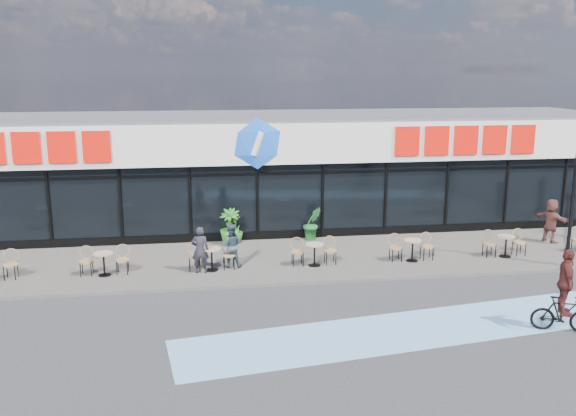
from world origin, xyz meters
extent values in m
plane|color=#28282B|center=(0.00, 0.00, 0.00)|extent=(120.00, 120.00, 0.00)
cube|color=#4F4C46|center=(0.00, 4.50, 0.05)|extent=(44.00, 5.00, 0.10)
cube|color=#6594C0|center=(4.00, -1.50, 0.01)|extent=(14.17, 4.13, 0.01)
cube|color=black|center=(0.00, 10.00, 1.50)|extent=(30.00, 6.00, 3.00)
cube|color=silver|center=(0.00, 9.85, 3.75)|extent=(30.60, 6.30, 1.50)
cube|color=#47474C|center=(0.00, 10.00, 4.55)|extent=(30.60, 6.30, 0.10)
cube|color=navy|center=(0.00, 6.96, 3.05)|extent=(30.60, 0.08, 0.18)
cube|color=black|center=(0.00, 6.97, 2.65)|extent=(30.00, 0.06, 0.08)
cube|color=black|center=(0.00, 6.98, 0.20)|extent=(30.00, 0.10, 0.40)
cube|color=#BE0F07|center=(-8.00, 6.70, 3.80)|extent=(5.63, 0.18, 1.10)
cube|color=#BE0F07|center=(8.00, 6.70, 3.80)|extent=(5.63, 0.18, 1.10)
ellipsoid|color=blue|center=(0.00, 6.70, 3.80)|extent=(1.90, 0.24, 1.90)
cylinder|color=black|center=(-7.50, 6.97, 1.50)|extent=(0.10, 0.10, 3.00)
cylinder|color=black|center=(-5.00, 6.97, 1.50)|extent=(0.10, 0.10, 3.00)
cylinder|color=black|center=(-2.50, 6.97, 1.50)|extent=(0.10, 0.10, 3.00)
cylinder|color=black|center=(0.00, 6.97, 1.50)|extent=(0.10, 0.10, 3.00)
cylinder|color=black|center=(2.50, 6.97, 1.50)|extent=(0.10, 0.10, 3.00)
cylinder|color=black|center=(5.00, 6.97, 1.50)|extent=(0.10, 0.10, 3.00)
cylinder|color=black|center=(7.50, 6.97, 1.50)|extent=(0.10, 0.10, 3.00)
cylinder|color=black|center=(10.00, 6.97, 1.50)|extent=(0.10, 0.10, 3.00)
cylinder|color=black|center=(12.50, 6.97, 1.50)|extent=(0.10, 0.10, 3.00)
cylinder|color=black|center=(9.78, 2.30, 2.68)|extent=(0.12, 0.12, 5.16)
cylinder|color=tan|center=(-5.18, 3.53, 0.82)|extent=(0.60, 0.60, 0.04)
cylinder|color=black|center=(-5.18, 3.53, 0.47)|extent=(0.06, 0.06, 0.70)
cylinder|color=black|center=(-5.18, 3.53, 0.11)|extent=(0.40, 0.40, 0.02)
cylinder|color=tan|center=(-1.82, 3.53, 0.82)|extent=(0.60, 0.60, 0.04)
cylinder|color=black|center=(-1.82, 3.53, 0.47)|extent=(0.06, 0.06, 0.70)
cylinder|color=black|center=(-1.82, 3.53, 0.11)|extent=(0.40, 0.40, 0.02)
cylinder|color=tan|center=(1.54, 3.53, 0.82)|extent=(0.60, 0.60, 0.04)
cylinder|color=black|center=(1.54, 3.53, 0.47)|extent=(0.06, 0.06, 0.70)
cylinder|color=black|center=(1.54, 3.53, 0.11)|extent=(0.40, 0.40, 0.02)
cylinder|color=tan|center=(4.90, 3.53, 0.82)|extent=(0.60, 0.60, 0.04)
cylinder|color=black|center=(4.90, 3.53, 0.47)|extent=(0.06, 0.06, 0.70)
cylinder|color=black|center=(4.90, 3.53, 0.11)|extent=(0.40, 0.40, 0.02)
cylinder|color=tan|center=(8.26, 3.53, 0.82)|extent=(0.60, 0.60, 0.04)
cylinder|color=black|center=(8.26, 3.53, 0.47)|extent=(0.06, 0.06, 0.70)
cylinder|color=black|center=(8.26, 3.53, 0.11)|extent=(0.40, 0.40, 0.02)
imported|color=#21621C|center=(-1.09, 6.57, 0.76)|extent=(0.90, 0.90, 1.32)
imported|color=#235418|center=(-0.87, 6.68, 0.61)|extent=(0.59, 0.59, 1.03)
imported|color=#1D6629|center=(2.05, 6.65, 0.73)|extent=(0.80, 0.70, 1.26)
imported|color=black|center=(-2.18, 3.36, 0.86)|extent=(0.57, 0.39, 1.51)
imported|color=#2B3943|center=(-1.19, 3.78, 0.83)|extent=(0.76, 0.62, 1.46)
imported|color=brown|center=(10.82, 5.02, 0.92)|extent=(1.06, 1.60, 1.65)
imported|color=black|center=(6.74, -2.26, 0.46)|extent=(1.57, 0.92, 0.91)
imported|color=#481B19|center=(6.74, -2.26, 1.29)|extent=(0.72, 1.07, 1.69)
camera|label=1|loc=(-2.15, -15.34, 6.42)|focal=38.00mm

